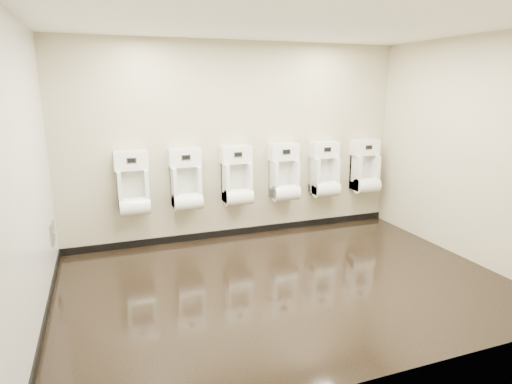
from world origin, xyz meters
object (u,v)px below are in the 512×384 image
access_panel (52,233)px  urinal_5 (365,170)px  urinal_1 (186,184)px  urinal_4 (325,173)px  urinal_0 (133,188)px  urinal_3 (284,176)px  urinal_2 (237,180)px

access_panel → urinal_5: size_ratio=0.30×
urinal_1 → urinal_4: same height
urinal_0 → urinal_4: bearing=0.0°
access_panel → urinal_0: (0.98, 0.40, 0.38)m
urinal_1 → urinal_4: size_ratio=1.00×
urinal_0 → urinal_5: 3.59m
access_panel → urinal_0: bearing=22.4°
access_panel → urinal_4: bearing=6.0°
urinal_3 → urinal_5: 1.41m
urinal_2 → urinal_5: (2.15, 0.00, 0.00)m
access_panel → urinal_0: urinal_0 is taller
urinal_3 → urinal_5: bearing=0.0°
urinal_0 → urinal_4: 2.86m
access_panel → urinal_2: 2.48m
urinal_2 → urinal_3: (0.74, 0.00, 0.00)m
urinal_0 → urinal_5: bearing=0.0°
urinal_1 → urinal_3: 1.47m
access_panel → urinal_1: size_ratio=0.30×
access_panel → urinal_1: (1.68, 0.40, 0.38)m
urinal_4 → urinal_5: (0.73, 0.00, 0.00)m
urinal_1 → urinal_5: same height
access_panel → urinal_3: urinal_3 is taller
access_panel → urinal_1: bearing=13.5°
urinal_1 → urinal_4: 2.15m
urinal_1 → urinal_5: (2.88, 0.00, 0.00)m
urinal_4 → urinal_5: 0.73m
urinal_4 → urinal_5: bearing=0.0°
urinal_1 → urinal_5: 2.88m
urinal_1 → urinal_4: bearing=0.0°
urinal_5 → urinal_0: bearing=180.0°
urinal_0 → urinal_1: 0.71m
urinal_2 → urinal_4: size_ratio=1.00×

